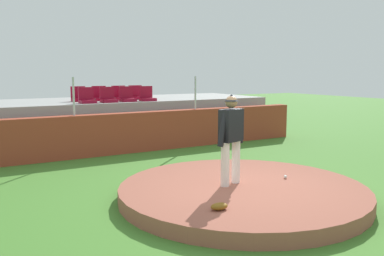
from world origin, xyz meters
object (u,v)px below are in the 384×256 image
(stadium_chair_0, at_px, (87,98))
(stadium_chair_4, at_px, (79,97))
(baseball, at_px, (285,177))
(stadium_chair_6, at_px, (119,95))
(pitcher, at_px, (231,133))
(fielding_glove, at_px, (219,206))
(stadium_chair_3, at_px, (147,96))
(stadium_chair_7, at_px, (136,95))
(stadium_chair_5, at_px, (100,96))
(stadium_chair_2, at_px, (127,97))
(stadium_chair_1, at_px, (108,97))

(stadium_chair_0, distance_m, stadium_chair_4, 0.92)
(baseball, relative_size, stadium_chair_6, 0.15)
(pitcher, relative_size, stadium_chair_0, 3.53)
(fielding_glove, distance_m, stadium_chair_6, 8.79)
(baseball, relative_size, fielding_glove, 0.25)
(stadium_chair_3, xyz_separation_m, stadium_chair_6, (-0.64, 0.91, 0.00))
(stadium_chair_7, bearing_deg, pitcher, 80.96)
(stadium_chair_0, bearing_deg, stadium_chair_7, -156.44)
(stadium_chair_4, relative_size, stadium_chair_7, 1.00)
(stadium_chair_5, relative_size, stadium_chair_6, 1.00)
(stadium_chair_2, bearing_deg, baseball, 96.43)
(stadium_chair_1, distance_m, stadium_chair_3, 1.37)
(fielding_glove, xyz_separation_m, stadium_chair_6, (1.57, 8.54, 1.31))
(pitcher, bearing_deg, stadium_chair_4, 79.82)
(stadium_chair_0, height_order, stadium_chair_3, same)
(stadium_chair_1, relative_size, stadium_chair_3, 1.00)
(stadium_chair_2, xyz_separation_m, stadium_chair_3, (0.70, -0.05, 0.00))
(stadium_chair_0, bearing_deg, baseball, 107.57)
(pitcher, bearing_deg, stadium_chair_2, 68.83)
(stadium_chair_2, relative_size, stadium_chair_5, 1.00)
(stadium_chair_0, height_order, stadium_chair_7, same)
(stadium_chair_3, relative_size, stadium_chair_5, 1.00)
(baseball, distance_m, stadium_chair_4, 8.06)
(baseball, bearing_deg, stadium_chair_1, 101.99)
(stadium_chair_1, bearing_deg, fielding_glove, 83.70)
(baseball, height_order, stadium_chair_5, stadium_chair_5)
(stadium_chair_3, bearing_deg, fielding_glove, 73.83)
(stadium_chair_5, bearing_deg, stadium_chair_1, 88.44)
(stadium_chair_5, bearing_deg, stadium_chair_4, 0.77)
(baseball, bearing_deg, pitcher, 170.01)
(stadium_chair_0, xyz_separation_m, stadium_chair_7, (2.07, 0.90, 0.00))
(stadium_chair_3, bearing_deg, stadium_chair_7, -90.11)
(fielding_glove, bearing_deg, stadium_chair_3, 73.94)
(stadium_chair_4, xyz_separation_m, stadium_chair_6, (1.42, -0.02, 0.00))
(fielding_glove, height_order, stadium_chair_5, stadium_chair_5)
(fielding_glove, bearing_deg, stadium_chair_0, 89.03)
(stadium_chair_2, relative_size, stadium_chair_4, 1.00)
(stadium_chair_3, bearing_deg, stadium_chair_6, -54.64)
(stadium_chair_6, height_order, stadium_chair_7, same)
(pitcher, height_order, stadium_chair_4, pitcher)
(stadium_chair_4, bearing_deg, stadium_chair_1, 127.56)
(baseball, height_order, stadium_chair_3, stadium_chair_3)
(stadium_chair_5, bearing_deg, stadium_chair_0, 51.93)
(baseball, bearing_deg, stadium_chair_3, 90.55)
(stadium_chair_6, distance_m, stadium_chair_7, 0.65)
(baseball, relative_size, stadium_chair_5, 0.15)
(stadium_chair_2, relative_size, stadium_chair_6, 1.00)
(baseball, relative_size, stadium_chair_0, 0.15)
(baseball, xyz_separation_m, stadium_chair_1, (-1.43, 6.75, 1.33))
(stadium_chair_5, relative_size, stadium_chair_7, 1.00)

